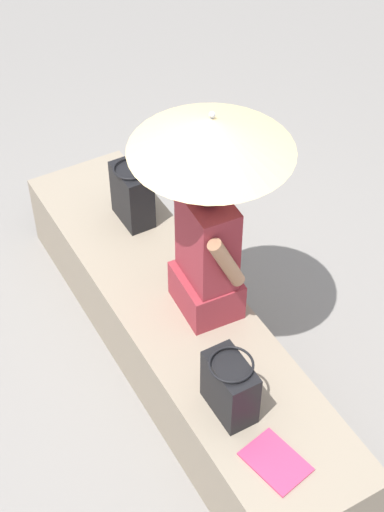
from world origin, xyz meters
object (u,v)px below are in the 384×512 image
object	(u,v)px
person_seated	(207,251)
parasol	(212,134)
handbag_black	(230,387)
magazine	(276,462)
tote_bag_canvas	(132,194)

from	to	relation	value
person_seated	parasol	world-z (taller)	parasol
handbag_black	magazine	distance (m)	0.38
tote_bag_canvas	person_seated	bearing A→B (deg)	1.69
parasol	tote_bag_canvas	xyz separation A→B (m)	(-0.71, -0.09, -0.82)
parasol	tote_bag_canvas	size ratio (longest dim) A/B	3.00
parasol	handbag_black	bearing A→B (deg)	-23.18
person_seated	tote_bag_canvas	bearing A→B (deg)	-178.31
person_seated	magazine	bearing A→B (deg)	-12.20
parasol	magazine	bearing A→B (deg)	-14.55
person_seated	tote_bag_canvas	size ratio (longest dim) A/B	2.42
handbag_black	tote_bag_canvas	distance (m)	1.42
handbag_black	tote_bag_canvas	bearing A→B (deg)	171.51
tote_bag_canvas	magazine	xyz separation A→B (m)	(1.75, -0.18, -0.18)
magazine	parasol	bearing A→B (deg)	153.81
parasol	magazine	size ratio (longest dim) A/B	4.00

